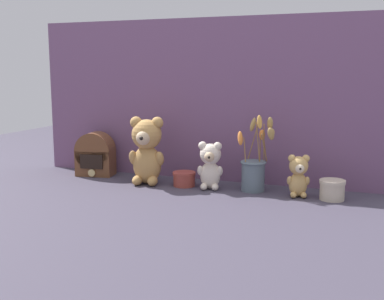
{
  "coord_description": "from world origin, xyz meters",
  "views": [
    {
      "loc": [
        0.73,
        -1.9,
        0.5
      ],
      "look_at": [
        0.0,
        0.02,
        0.16
      ],
      "focal_mm": 45.0,
      "sensor_mm": 36.0,
      "label": 1
    }
  ],
  "objects": [
    {
      "name": "backdrop_wall",
      "position": [
        0.0,
        0.17,
        0.37
      ],
      "size": [
        1.65,
        0.02,
        0.73
      ],
      "color": "#704C70",
      "rests_on": "ground"
    },
    {
      "name": "flower_vase",
      "position": [
        0.27,
        0.03,
        0.09
      ],
      "size": [
        0.16,
        0.13,
        0.32
      ],
      "color": "slate",
      "rests_on": "ground"
    },
    {
      "name": "vintage_radio",
      "position": [
        -0.51,
        0.06,
        0.1
      ],
      "size": [
        0.19,
        0.13,
        0.21
      ],
      "color": "brown",
      "rests_on": "ground"
    },
    {
      "name": "decorative_tin_short",
      "position": [
        -0.03,
        0.01,
        0.03
      ],
      "size": [
        0.1,
        0.1,
        0.06
      ],
      "color": "#993D33",
      "rests_on": "ground"
    },
    {
      "name": "ground_plane",
      "position": [
        0.0,
        0.0,
        0.0
      ],
      "size": [
        4.0,
        4.0,
        0.0
      ],
      "primitive_type": "plane",
      "color": "#3D3847"
    },
    {
      "name": "teddy_bear_large",
      "position": [
        -0.2,
        -0.01,
        0.16
      ],
      "size": [
        0.17,
        0.15,
        0.3
      ],
      "color": "tan",
      "rests_on": "ground"
    },
    {
      "name": "teddy_bear_small",
      "position": [
        0.46,
        -0.0,
        0.09
      ],
      "size": [
        0.1,
        0.09,
        0.17
      ],
      "color": "tan",
      "rests_on": "ground"
    },
    {
      "name": "decorative_tin_tall",
      "position": [
        0.59,
        0.0,
        0.04
      ],
      "size": [
        0.1,
        0.1,
        0.08
      ],
      "color": "beige",
      "rests_on": "ground"
    },
    {
      "name": "teddy_bear_medium",
      "position": [
        0.09,
        -0.01,
        0.11
      ],
      "size": [
        0.11,
        0.1,
        0.2
      ],
      "color": "beige",
      "rests_on": "ground"
    }
  ]
}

